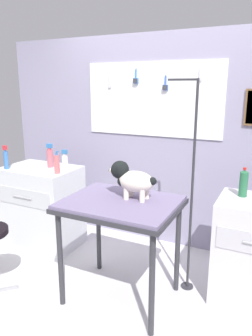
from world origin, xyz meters
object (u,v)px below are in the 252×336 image
(grooming_arm, at_px, (191,197))
(soda_bottle, at_px, (243,183))
(dog, at_px, (131,179))
(counter_left, at_px, (42,206))
(pump_bottle_white, at_px, (65,160))
(grooming_table, at_px, (121,211))

(grooming_arm, distance_m, soda_bottle, 0.44)
(dog, relative_size, soda_bottle, 1.71)
(counter_left, height_order, soda_bottle, soda_bottle)
(dog, distance_m, soda_bottle, 0.93)
(grooming_arm, height_order, soda_bottle, grooming_arm)
(counter_left, relative_size, pump_bottle_white, 4.51)
(grooming_table, xyz_separation_m, counter_left, (-1.23, 0.47, -0.33))
(counter_left, bearing_deg, grooming_table, -21.04)
(dog, xyz_separation_m, pump_bottle_white, (-1.02, 0.49, -0.05))
(dog, distance_m, pump_bottle_white, 1.14)
(counter_left, bearing_deg, soda_bottle, 2.06)
(grooming_arm, bearing_deg, counter_left, 176.87)
(soda_bottle, bearing_deg, pump_bottle_white, 178.91)
(dog, height_order, pump_bottle_white, dog)
(grooming_table, relative_size, dog, 2.17)
(grooming_table, height_order, counter_left, counter_left)
(grooming_arm, height_order, dog, grooming_arm)
(counter_left, bearing_deg, dog, -16.74)
(pump_bottle_white, bearing_deg, grooming_arm, -8.02)
(counter_left, xyz_separation_m, pump_bottle_white, (0.26, 0.11, 0.53))
(grooming_arm, xyz_separation_m, soda_bottle, (0.39, 0.17, 0.13))
(grooming_table, bearing_deg, soda_bottle, 32.57)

